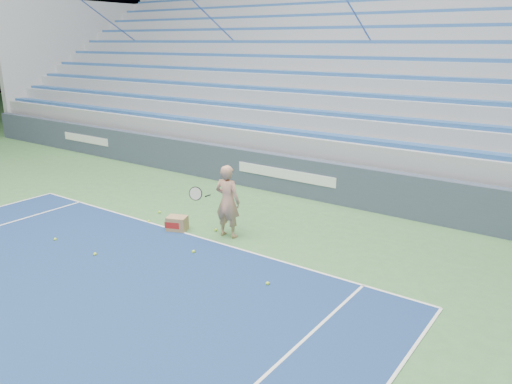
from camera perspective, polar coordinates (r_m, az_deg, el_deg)
sponsor_barrier at (r=14.17m, az=3.66°, el=1.98°), size 30.00×0.32×1.10m
bleachers at (r=18.89m, az=13.19°, el=10.90°), size 31.00×9.15×7.30m
tennis_player at (r=10.94m, az=-3.30°, el=-1.06°), size 0.92×0.85×1.64m
ball_box at (r=11.63m, az=-9.00°, el=-3.58°), size 0.53×0.48×0.33m
tennis_ball_0 at (r=10.73m, az=-17.93°, el=-6.77°), size 0.07×0.07×0.07m
tennis_ball_1 at (r=11.51m, az=-4.62°, el=-4.32°), size 0.07×0.07×0.07m
tennis_ball_2 at (r=12.88m, az=-10.99°, el=-2.26°), size 0.07×0.07×0.07m
tennis_ball_3 at (r=12.28m, az=-12.13°, el=-3.28°), size 0.07×0.07×0.07m
tennis_ball_4 at (r=11.79m, az=-21.97°, el=-5.03°), size 0.07×0.07×0.07m
tennis_ball_5 at (r=9.07m, az=1.33°, el=-10.41°), size 0.07×0.07×0.07m
tennis_ball_6 at (r=10.41m, az=-7.15°, el=-6.77°), size 0.07×0.07×0.07m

